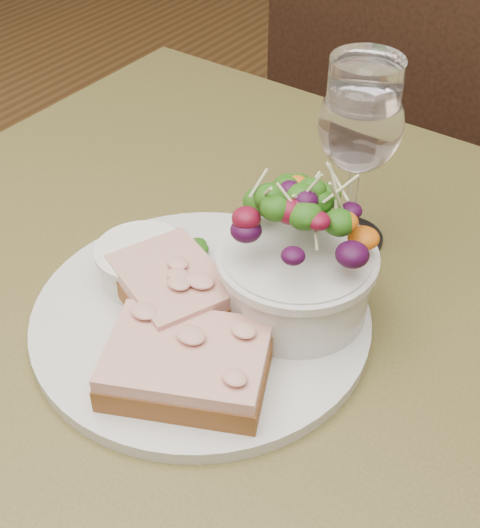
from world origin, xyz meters
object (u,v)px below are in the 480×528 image
Objects in this scene: ramekin at (142,262)px; salad_bowl at (297,254)px; chair_far at (406,245)px; sandwich_front at (187,364)px; sandwich_back at (172,287)px; dinner_plate at (201,317)px; wine_glass at (360,129)px; cafe_table at (221,386)px.

salad_bowl is (0.13, 0.05, 0.04)m from ramekin.
chair_far is 6.02× the size of sandwich_front.
salad_bowl is (0.08, 0.06, 0.04)m from sandwich_back.
sandwich_front is 0.08m from sandwich_back.
sandwich_back is (0.08, -0.77, 0.49)m from chair_far.
dinner_plate is 1.94× the size of sandwich_front.
chair_far reaches higher than sandwich_back.
wine_glass is at bearing 92.22° from sandwich_back.
cafe_table is 0.18m from salad_bowl.
ramekin is at bearing -159.90° from salad_bowl.
dinner_plate is (0.10, -0.76, 0.46)m from chair_far.
ramekin is at bearing 176.25° from dinner_plate.
dinner_plate is at bearing 106.27° from chair_far.
salad_bowl is 0.73× the size of wine_glass.
wine_glass reaches higher than dinner_plate.
ramekin reaches higher than dinner_plate.
sandwich_back is (-0.02, -0.01, 0.03)m from dinner_plate.
chair_far is at bearing 97.86° from cafe_table.
cafe_table is 0.89× the size of chair_far.
ramekin is at bearing -167.13° from cafe_table.
sandwich_back is 0.72× the size of wine_glass.
sandwich_back reaches higher than cafe_table.
salad_bowl is at bearing 53.42° from sandwich_front.
wine_glass reaches higher than chair_far.
sandwich_front is at bearing -92.15° from wine_glass.
ramekin reaches higher than cafe_table.
salad_bowl reaches higher than sandwich_front.
dinner_plate is at bearing -104.69° from wine_glass.
wine_glass is (0.07, 0.18, 0.09)m from sandwich_back.
sandwich_back is (-0.03, -0.03, 0.14)m from cafe_table.
sandwich_front is (0.14, -0.83, 0.49)m from chair_far.
salad_bowl reaches higher than sandwich_back.
sandwich_back is at bearing -132.87° from cafe_table.
cafe_table is 0.11m from dinner_plate.
wine_glass is at bearing 112.72° from chair_far.
dinner_plate is at bearing -3.75° from ramekin.
wine_glass reaches higher than cafe_table.
sandwich_front is at bearing -20.09° from sandwich_back.
wine_glass is at bearing 97.08° from salad_bowl.
dinner_plate is 0.22m from wine_glass.
cafe_table is at bearing 86.70° from sandwich_front.
ramekin is (-0.07, 0.00, 0.03)m from dinner_plate.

